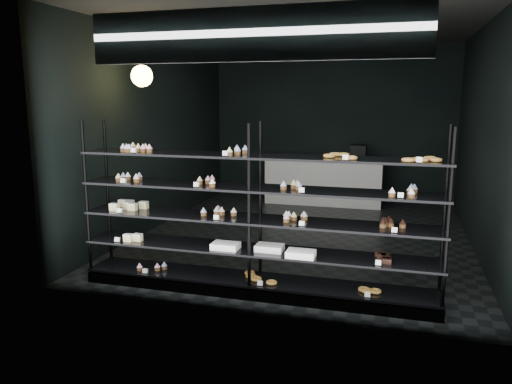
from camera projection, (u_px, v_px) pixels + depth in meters
room at (305, 135)px, 7.62m from camera, size 5.01×6.01×3.20m
display_shelf at (252, 239)px, 5.53m from camera, size 4.00×0.50×1.91m
signage at (250, 34)px, 4.65m from camera, size 3.30×0.05×0.50m
pendant_lamp at (142, 76)px, 6.71m from camera, size 0.29×0.29×0.87m
service_counter at (324, 180)px, 10.20m from camera, size 2.43×0.65×1.23m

